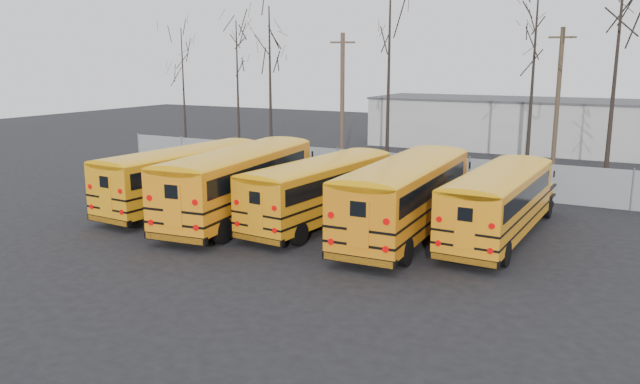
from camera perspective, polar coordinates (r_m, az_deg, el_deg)
The scene contains 16 objects.
ground at distance 25.68m, azimuth -2.35°, elevation -4.32°, with size 120.00×120.00×0.00m, color black.
fence at distance 36.07m, azimuth 7.29°, elevation 1.96°, with size 40.00×0.04×2.00m, color gray.
distant_building at distance 54.54m, azimuth 16.84°, elevation 5.97°, with size 22.00×8.00×4.00m, color #A9AAA5.
bus_a at distance 31.27m, azimuth -12.16°, elevation 1.77°, with size 3.21×11.18×3.09m.
bus_b at distance 28.66m, azimuth -7.20°, elevation 1.35°, with size 3.92×12.21×3.36m.
bus_c at distance 27.65m, azimuth 0.20°, elevation 0.60°, with size 3.36×10.83×2.99m.
bus_d at distance 25.88m, azimuth 7.99°, elevation 0.11°, with size 3.07×11.88×3.30m.
bus_e at distance 26.26m, azimuth 16.15°, elevation -0.49°, with size 2.82×10.74×2.98m.
utility_pole_left at distance 40.41m, azimuth 2.05°, elevation 8.22°, with size 1.50×0.74×8.90m.
utility_pole_right at distance 41.79m, azimuth 20.89°, elevation 7.78°, with size 1.61×0.53×9.18m.
tree_0 at distance 47.27m, azimuth -12.34°, elevation 8.71°, with size 0.26×0.26×9.49m, color black.
tree_1 at distance 44.69m, azimuth -7.52°, elevation 8.96°, with size 0.26×0.26×9.89m, color black.
tree_2 at distance 41.55m, azimuth -4.57°, elevation 9.30°, with size 0.26×0.26×10.60m, color black.
tree_3 at distance 39.44m, azimuth 6.29°, elevation 10.39°, with size 0.26×0.26×12.34m, color black.
tree_4 at distance 39.16m, azimuth 18.82°, elevation 9.06°, with size 0.26×0.26×11.30m, color black.
tree_5 at distance 34.83m, azimuth 25.32°, elevation 9.17°, with size 0.26×0.26×12.37m, color black.
Camera 1 is at (12.47, -21.27, 7.18)m, focal length 35.00 mm.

